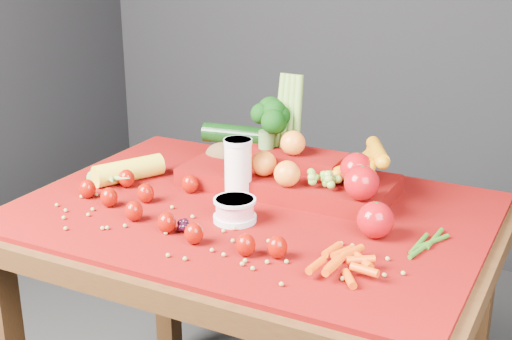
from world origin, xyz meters
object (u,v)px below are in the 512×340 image
at_px(table, 252,250).
at_px(yogurt_bowl, 235,209).
at_px(milk_glass, 238,167).
at_px(produce_mound, 298,168).

xyz_separation_m(table, yogurt_bowl, (-0.00, -0.08, 0.13)).
distance_m(table, milk_glass, 0.20).
xyz_separation_m(table, produce_mound, (0.05, 0.16, 0.16)).
bearing_deg(milk_glass, yogurt_bowl, -64.65).
bearing_deg(yogurt_bowl, produce_mound, 78.49).
distance_m(milk_glass, yogurt_bowl, 0.15).
bearing_deg(milk_glass, produce_mound, 45.94).
distance_m(milk_glass, produce_mound, 0.16).
bearing_deg(produce_mound, table, -106.59).
height_order(milk_glass, yogurt_bowl, milk_glass).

